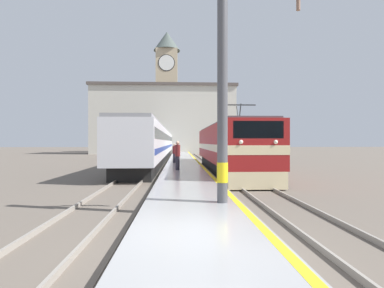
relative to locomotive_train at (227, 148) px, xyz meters
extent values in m
plane|color=#60564C|center=(-3.18, 13.83, -1.82)|extent=(200.00, 200.00, 0.00)
cube|color=#999999|center=(-3.18, 8.83, -1.59)|extent=(2.95, 140.00, 0.45)
cube|color=yellow|center=(-1.85, 8.83, -1.37)|extent=(0.20, 140.00, 0.00)
cube|color=#60564C|center=(0.00, 8.83, -1.81)|extent=(2.83, 140.00, 0.02)
cube|color=gray|center=(-0.72, 8.83, -1.73)|extent=(0.07, 140.00, 0.14)
cube|color=gray|center=(0.72, 8.83, -1.73)|extent=(0.07, 140.00, 0.14)
cube|color=#60564C|center=(-6.35, 8.83, -1.81)|extent=(2.84, 140.00, 0.02)
cube|color=gray|center=(-7.07, 8.83, -1.73)|extent=(0.07, 140.00, 0.14)
cube|color=gray|center=(-5.64, 8.83, -1.73)|extent=(0.07, 140.00, 0.14)
cube|color=black|center=(0.00, 0.04, -1.37)|extent=(2.47, 16.38, 0.90)
cube|color=maroon|center=(0.00, 0.04, 0.32)|extent=(2.90, 17.81, 2.47)
cube|color=beige|center=(0.00, 0.04, 0.07)|extent=(2.92, 17.83, 0.44)
cube|color=beige|center=(0.00, -8.71, -1.32)|extent=(2.75, 0.30, 0.81)
cube|color=black|center=(0.00, -8.80, 1.00)|extent=(2.32, 0.12, 0.80)
sphere|color=white|center=(-0.80, -8.84, 0.44)|extent=(0.20, 0.20, 0.20)
sphere|color=white|center=(0.80, -8.84, 0.44)|extent=(0.20, 0.20, 0.20)
cube|color=#4C4C51|center=(0.00, 0.04, 1.61)|extent=(2.61, 16.92, 0.12)
cylinder|color=#333333|center=(0.00, -4.76, 2.17)|extent=(0.06, 0.63, 1.03)
cylinder|color=#333333|center=(0.00, -4.06, 2.17)|extent=(0.06, 0.63, 1.03)
cube|color=#262626|center=(0.00, -4.41, 2.67)|extent=(2.03, 0.08, 0.06)
cube|color=black|center=(-6.35, 19.05, -1.37)|extent=(2.46, 49.47, 0.90)
cube|color=silver|center=(-6.35, 19.05, 0.41)|extent=(2.90, 51.53, 2.66)
cube|color=black|center=(-6.35, 19.05, 0.95)|extent=(2.92, 50.50, 0.64)
cube|color=navy|center=(-6.35, 19.05, -0.12)|extent=(2.92, 50.50, 0.36)
cube|color=gray|center=(-6.35, 19.05, 1.85)|extent=(2.67, 51.53, 0.20)
cylinder|color=#4C4C51|center=(-2.30, -13.35, 2.14)|extent=(0.31, 0.31, 7.02)
cylinder|color=yellow|center=(-2.30, -13.35, -0.47)|extent=(0.33, 0.33, 0.60)
cylinder|color=#8C6651|center=(0.00, -13.35, 4.60)|extent=(0.12, 0.12, 0.35)
cylinder|color=#23232D|center=(-3.68, -2.97, -0.93)|extent=(0.26, 0.26, 0.89)
cylinder|color=maroon|center=(-3.68, -2.97, -0.11)|extent=(0.34, 0.34, 0.74)
sphere|color=tan|center=(-3.68, -2.97, 0.38)|extent=(0.24, 0.24, 0.24)
cylinder|color=#23232D|center=(-3.98, 3.87, -0.97)|extent=(0.26, 0.26, 0.79)
cylinder|color=maroon|center=(-3.98, 3.87, -0.25)|extent=(0.34, 0.34, 0.66)
sphere|color=tan|center=(-3.98, 3.87, 0.19)|extent=(0.21, 0.21, 0.21)
cube|color=tan|center=(-6.23, 45.03, 9.53)|extent=(4.72, 4.72, 22.70)
cylinder|color=black|center=(-6.23, 42.65, 17.58)|extent=(3.60, 0.06, 3.60)
cylinder|color=white|center=(-6.23, 42.62, 17.58)|extent=(3.30, 0.10, 3.30)
cone|color=#47514C|center=(-6.23, 45.03, 23.01)|extent=(5.90, 5.90, 4.25)
cube|color=beige|center=(-6.44, 36.62, 4.51)|extent=(27.02, 8.18, 12.66)
cube|color=#564C47|center=(-6.44, 36.62, 11.09)|extent=(27.62, 8.78, 0.50)
camera|label=1|loc=(-3.62, -22.26, 0.44)|focal=28.00mm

